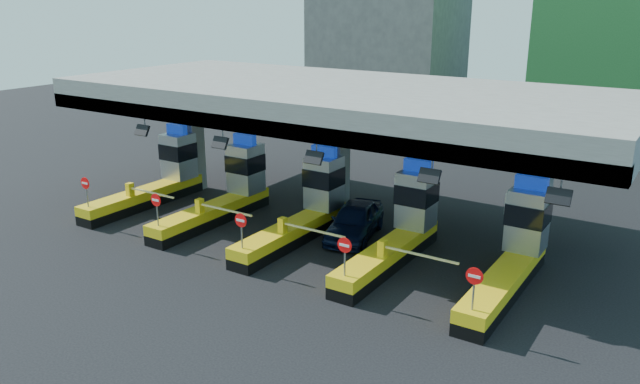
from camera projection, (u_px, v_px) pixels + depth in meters
The scene contains 9 objects.
ground at pixel (304, 237), 30.17m from camera, with size 120.00×120.00×0.00m, color black.
toll_canopy at pixel (336, 102), 30.65m from camera, with size 28.00×12.09×7.00m.
toll_lane_far_left at pixel (160, 177), 35.15m from camera, with size 4.43×8.00×4.16m.
toll_lane_left at pixel (228, 191), 32.56m from camera, with size 4.43×8.00×4.16m.
toll_lane_center at pixel (307, 208), 29.98m from camera, with size 4.43×8.00×4.16m.
toll_lane_right at pixel (401, 228), 27.39m from camera, with size 4.43×8.00×4.16m.
toll_lane_far_right at pixel (515, 252), 24.80m from camera, with size 4.43×8.00×4.16m.
bg_building_concrete at pixel (388, 19), 63.61m from camera, with size 14.00×10.00×18.00m, color #4C4C49.
van at pixel (355, 220), 29.88m from camera, with size 2.00×4.97×1.69m, color black.
Camera 1 is at (15.91, -23.24, 11.05)m, focal length 35.00 mm.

